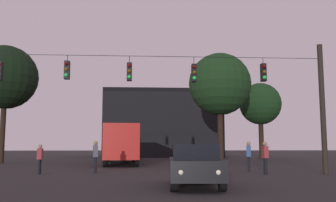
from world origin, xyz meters
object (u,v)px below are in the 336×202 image
(car_near_right, at_px, (195,164))
(pedestrian_crossing_right, at_px, (95,155))
(pedestrian_near_bus, at_px, (265,156))
(city_bus, at_px, (121,141))
(tree_behind_building, at_px, (5,78))
(pedestrian_crossing_left, at_px, (249,155))
(car_far_left, at_px, (128,152))
(pedestrian_crossing_center, at_px, (40,158))
(tree_right_far, at_px, (260,104))
(tree_left_silhouette, at_px, (220,84))

(car_near_right, distance_m, pedestrian_crossing_right, 8.15)
(car_near_right, height_order, pedestrian_near_bus, pedestrian_near_bus)
(city_bus, xyz_separation_m, pedestrian_near_bus, (8.22, -11.53, -0.91))
(pedestrian_crossing_right, xyz_separation_m, tree_behind_building, (-9.41, 11.70, 6.31))
(pedestrian_crossing_left, relative_size, pedestrian_crossing_right, 0.98)
(car_far_left, relative_size, pedestrian_crossing_left, 2.56)
(pedestrian_crossing_center, height_order, tree_right_far, tree_right_far)
(pedestrian_crossing_center, bearing_deg, car_far_left, 79.51)
(pedestrian_crossing_right, distance_m, tree_behind_building, 16.29)
(pedestrian_crossing_right, relative_size, tree_behind_building, 0.17)
(car_near_right, bearing_deg, pedestrian_near_bus, 51.15)
(car_far_left, distance_m, pedestrian_crossing_left, 20.03)
(city_bus, height_order, tree_behind_building, tree_behind_building)
(pedestrian_crossing_center, height_order, tree_behind_building, tree_behind_building)
(tree_right_far, bearing_deg, tree_left_silhouette, -132.95)
(car_near_right, xyz_separation_m, tree_left_silhouette, (4.99, 19.87, 6.31))
(tree_behind_building, xyz_separation_m, tree_right_far, (24.61, 7.50, -1.32))
(car_far_left, height_order, pedestrian_crossing_center, pedestrian_crossing_center)
(car_far_left, xyz_separation_m, tree_behind_building, (-10.26, -7.26, 6.50))
(tree_left_silhouette, bearing_deg, city_bus, -161.97)
(tree_right_far, bearing_deg, pedestrian_near_bus, -107.01)
(city_bus, xyz_separation_m, tree_behind_building, (-10.11, 1.48, 5.43))
(city_bus, relative_size, pedestrian_crossing_center, 7.25)
(car_near_right, bearing_deg, city_bus, 102.66)
(pedestrian_crossing_right, xyz_separation_m, tree_right_far, (15.19, 19.20, 4.99))
(city_bus, height_order, pedestrian_crossing_center, city_bus)
(tree_right_far, bearing_deg, pedestrian_crossing_right, -128.36)
(car_far_left, bearing_deg, pedestrian_near_bus, -68.28)
(pedestrian_crossing_center, bearing_deg, tree_right_far, 47.77)
(car_near_right, xyz_separation_m, pedestrian_near_bus, (4.40, 5.47, 0.16))
(tree_behind_building, bearing_deg, city_bus, -8.32)
(pedestrian_crossing_center, height_order, tree_left_silhouette, tree_left_silhouette)
(pedestrian_crossing_right, distance_m, tree_left_silhouette, 17.29)
(pedestrian_crossing_right, xyz_separation_m, pedestrian_near_bus, (8.92, -1.31, -0.03))
(car_near_right, height_order, tree_behind_building, tree_behind_building)
(car_far_left, bearing_deg, tree_right_far, 0.95)
(city_bus, height_order, car_far_left, city_bus)
(car_near_right, distance_m, car_far_left, 26.00)
(car_far_left, height_order, tree_behind_building, tree_behind_building)
(city_bus, relative_size, pedestrian_crossing_right, 6.43)
(pedestrian_crossing_left, xyz_separation_m, tree_left_silhouette, (0.95, 12.61, 6.14))
(car_far_left, distance_m, pedestrian_crossing_right, 18.98)
(pedestrian_crossing_center, xyz_separation_m, tree_behind_building, (-6.63, 12.30, 6.44))
(car_far_left, relative_size, tree_right_far, 0.53)
(tree_left_silhouette, xyz_separation_m, tree_behind_building, (-18.92, -1.39, 0.19))
(city_bus, height_order, car_near_right, city_bus)
(pedestrian_crossing_center, relative_size, pedestrian_crossing_right, 0.89)
(car_far_left, relative_size, pedestrian_near_bus, 2.59)
(pedestrian_crossing_right, xyz_separation_m, tree_left_silhouette, (9.50, 13.09, 6.12))
(pedestrian_crossing_left, height_order, pedestrian_crossing_center, pedestrian_crossing_left)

